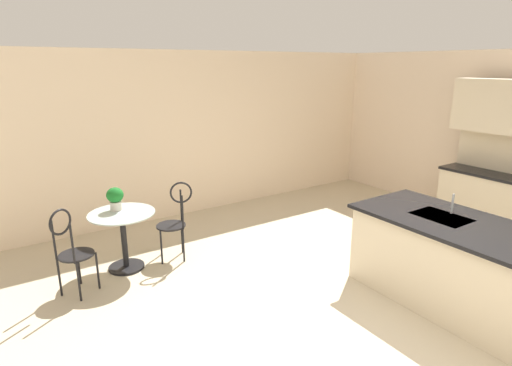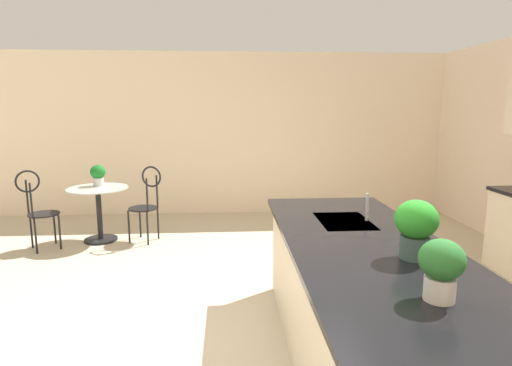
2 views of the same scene
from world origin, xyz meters
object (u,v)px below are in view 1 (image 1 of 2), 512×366
Objects in this scene: bistro_table at (124,235)px; potted_plant_on_table at (115,197)px; chair_by_island at (175,217)px; chair_near_window at (71,247)px.

potted_plant_on_table is at bearing -170.47° from bistro_table.
chair_near_window is at bearing -79.51° from chair_by_island.
potted_plant_on_table is (-0.22, -0.68, 0.33)m from chair_by_island.
potted_plant_on_table reaches higher than bistro_table.
chair_near_window and chair_by_island have the same top height.
chair_near_window is 3.60× the size of potted_plant_on_table.
chair_near_window reaches higher than potted_plant_on_table.
chair_by_island is at bearing 100.49° from chair_near_window.
chair_by_island is at bearing 72.31° from potted_plant_on_table.
bistro_table is 0.48m from potted_plant_on_table.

